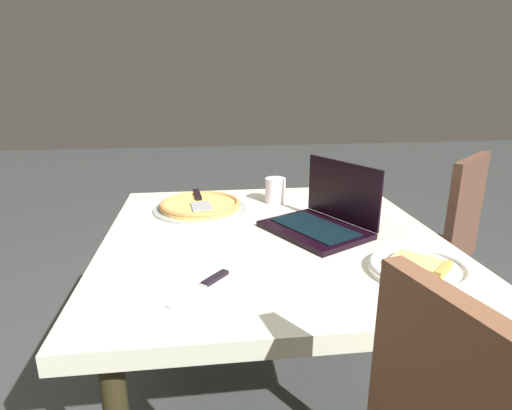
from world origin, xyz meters
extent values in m
cube|color=beige|center=(0.00, 0.00, 0.71)|extent=(1.05, 1.09, 0.05)
cylinder|color=#2C2613|center=(-0.43, -0.43, 0.34)|extent=(0.06, 0.06, 0.68)
cylinder|color=#2C2613|center=(0.43, -0.43, 0.34)|extent=(0.06, 0.06, 0.68)
cube|color=black|center=(-0.14, 0.00, 0.74)|extent=(0.36, 0.39, 0.02)
cube|color=black|center=(-0.14, 0.00, 0.75)|extent=(0.26, 0.31, 0.00)
cube|color=black|center=(-0.24, -0.06, 0.85)|extent=(0.16, 0.28, 0.20)
cube|color=#3A4F92|center=(-0.24, -0.06, 0.85)|extent=(0.14, 0.25, 0.17)
cylinder|color=white|center=(-0.33, 0.31, 0.74)|extent=(0.26, 0.26, 0.01)
torus|color=silver|center=(-0.33, 0.31, 0.75)|extent=(0.25, 0.25, 0.01)
cube|color=#F7C770|center=(-0.33, 0.31, 0.75)|extent=(0.15, 0.15, 0.02)
cube|color=gold|center=(-0.37, 0.35, 0.75)|extent=(0.08, 0.07, 0.03)
cylinder|color=#9FA6A8|center=(0.23, -0.29, 0.73)|extent=(0.35, 0.35, 0.01)
cylinder|color=#EAC15E|center=(0.23, -0.29, 0.74)|extent=(0.30, 0.30, 0.02)
torus|color=#C98748|center=(0.23, -0.29, 0.75)|extent=(0.30, 0.30, 0.02)
cube|color=#AFACAF|center=(0.22, -0.24, 0.76)|extent=(0.08, 0.11, 0.00)
cube|color=black|center=(0.24, -0.39, 0.76)|extent=(0.04, 0.14, 0.01)
cube|color=beige|center=(0.24, 0.35, 0.73)|extent=(0.11, 0.13, 0.00)
cube|color=black|center=(0.19, 0.28, 0.74)|extent=(0.07, 0.08, 0.01)
cylinder|color=white|center=(-0.07, -0.34, 0.78)|extent=(0.08, 0.08, 0.10)
cylinder|color=#4F280B|center=(-0.07, -0.34, 0.81)|extent=(0.07, 0.07, 0.01)
cube|color=brown|center=(-0.78, -0.49, 0.43)|extent=(0.56, 0.56, 0.04)
cube|color=brown|center=(-0.90, -0.35, 0.67)|extent=(0.31, 0.27, 0.44)
cylinder|color=brown|center=(-0.80, -0.74, 0.21)|extent=(0.03, 0.03, 0.41)
cylinder|color=brown|center=(-0.53, -0.51, 0.21)|extent=(0.03, 0.03, 0.41)
cylinder|color=brown|center=(-1.03, -0.47, 0.21)|extent=(0.03, 0.03, 0.41)
cylinder|color=brown|center=(-0.76, -0.24, 0.21)|extent=(0.03, 0.03, 0.41)
camera|label=1|loc=(0.20, 1.23, 1.23)|focal=29.54mm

